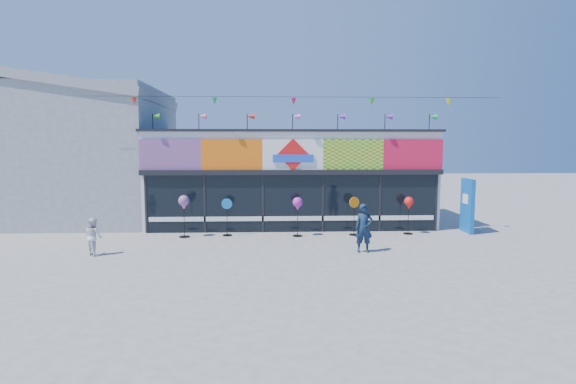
{
  "coord_description": "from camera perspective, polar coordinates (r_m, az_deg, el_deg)",
  "views": [
    {
      "loc": [
        -0.9,
        -14.32,
        3.47
      ],
      "look_at": [
        -0.25,
        2.0,
        1.76
      ],
      "focal_mm": 28.0,
      "sensor_mm": 36.0,
      "label": 1
    }
  ],
  "objects": [
    {
      "name": "kite_shop",
      "position": [
        20.34,
        0.26,
        1.96
      ],
      "size": [
        16.0,
        5.7,
        5.31
      ],
      "color": "white",
      "rests_on": "ground"
    },
    {
      "name": "spinner_0",
      "position": [
        17.32,
        -13.09,
        -1.46
      ],
      "size": [
        0.4,
        0.4,
        1.6
      ],
      "color": "black",
      "rests_on": "ground"
    },
    {
      "name": "neighbour_building",
      "position": [
        23.19,
        -25.48,
        4.73
      ],
      "size": [
        8.18,
        7.2,
        6.87
      ],
      "color": "#9FA2A4",
      "rests_on": "ground"
    },
    {
      "name": "spinner_3",
      "position": [
        17.52,
        8.4,
        -2.91
      ],
      "size": [
        0.4,
        0.38,
        1.49
      ],
      "color": "black",
      "rests_on": "ground"
    },
    {
      "name": "spinner_1",
      "position": [
        17.39,
        -7.75,
        -3.04
      ],
      "size": [
        0.4,
        0.37,
        1.44
      ],
      "color": "black",
      "rests_on": "ground"
    },
    {
      "name": "blue_sign",
      "position": [
        19.23,
        21.81,
        -1.6
      ],
      "size": [
        0.22,
        1.08,
        2.15
      ],
      "rotation": [
        0.0,
        0.0,
        -0.04
      ],
      "color": "#0B53A6",
      "rests_on": "ground"
    },
    {
      "name": "child",
      "position": [
        15.54,
        -23.46,
        -5.19
      ],
      "size": [
        0.66,
        0.63,
        1.19
      ],
      "primitive_type": "imported",
      "rotation": [
        0.0,
        0.0,
        2.45
      ],
      "color": "silver",
      "rests_on": "ground"
    },
    {
      "name": "spinner_4",
      "position": [
        18.12,
        15.09,
        -1.51
      ],
      "size": [
        0.37,
        0.37,
        1.47
      ],
      "color": "black",
      "rests_on": "ground"
    },
    {
      "name": "spinner_2",
      "position": [
        17.06,
        1.22,
        -1.66
      ],
      "size": [
        0.38,
        0.38,
        1.5
      ],
      "color": "black",
      "rests_on": "ground"
    },
    {
      "name": "ground",
      "position": [
        14.77,
        1.29,
        -7.62
      ],
      "size": [
        80.0,
        80.0,
        0.0
      ],
      "primitive_type": "plane",
      "color": "slate",
      "rests_on": "ground"
    },
    {
      "name": "adult_man",
      "position": [
        14.79,
        9.62,
        -4.55
      ],
      "size": [
        0.58,
        0.38,
        1.58
      ],
      "primitive_type": "imported",
      "rotation": [
        0.0,
        0.0,
        -0.01
      ],
      "color": "#122238",
      "rests_on": "ground"
    }
  ]
}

